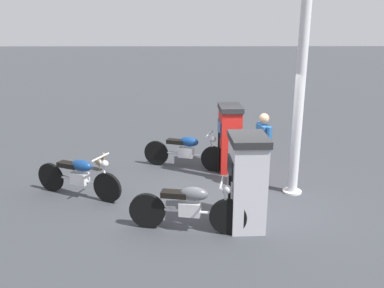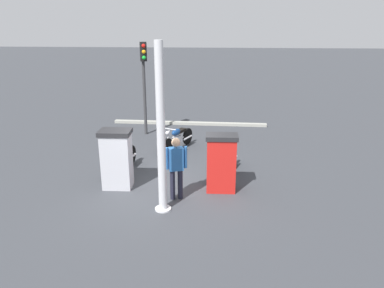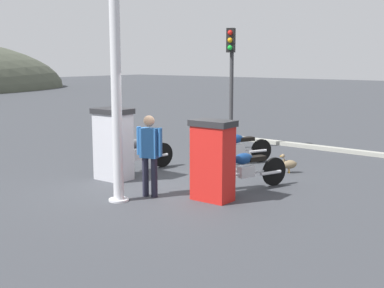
# 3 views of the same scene
# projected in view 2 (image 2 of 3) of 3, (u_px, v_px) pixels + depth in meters

# --- Properties ---
(ground_plane) EXTENTS (120.00, 120.00, 0.00)m
(ground_plane) POSITION_uv_depth(u_px,v_px,m) (170.00, 187.00, 10.21)
(ground_plane) COLOR #383A3F
(fuel_pump_near) EXTENTS (0.58, 0.86, 1.60)m
(fuel_pump_near) POSITION_uv_depth(u_px,v_px,m) (221.00, 163.00, 9.77)
(fuel_pump_near) COLOR red
(fuel_pump_near) RESTS_ON ground
(fuel_pump_far) EXTENTS (0.67, 0.87, 1.65)m
(fuel_pump_far) POSITION_uv_depth(u_px,v_px,m) (117.00, 159.00, 9.97)
(fuel_pump_far) COLOR silver
(fuel_pump_far) RESTS_ON ground
(motorcycle_near_pump) EXTENTS (2.03, 0.88, 0.95)m
(motorcycle_near_pump) POSITION_uv_depth(u_px,v_px,m) (225.00, 160.00, 10.87)
(motorcycle_near_pump) COLOR black
(motorcycle_near_pump) RESTS_ON ground
(motorcycle_far_pump) EXTENTS (2.02, 0.68, 0.96)m
(motorcycle_far_pump) POSITION_uv_depth(u_px,v_px,m) (121.00, 159.00, 11.06)
(motorcycle_far_pump) COLOR black
(motorcycle_far_pump) RESTS_ON ground
(motorcycle_extra) EXTENTS (1.90, 0.97, 0.95)m
(motorcycle_extra) POSITION_uv_depth(u_px,v_px,m) (178.00, 138.00, 13.06)
(motorcycle_extra) COLOR black
(motorcycle_extra) RESTS_ON ground
(attendant_person) EXTENTS (0.29, 0.57, 1.66)m
(attendant_person) POSITION_uv_depth(u_px,v_px,m) (176.00, 165.00, 9.25)
(attendant_person) COLOR #1E1E2D
(attendant_person) RESTS_ON ground
(wandering_duck) EXTENTS (0.42, 0.40, 0.48)m
(wandering_duck) POSITION_uv_depth(u_px,v_px,m) (221.00, 146.00, 12.92)
(wandering_duck) COLOR #847051
(wandering_duck) RESTS_ON ground
(roadside_traffic_light) EXTENTS (0.40, 0.29, 3.69)m
(roadside_traffic_light) POSITION_uv_depth(u_px,v_px,m) (144.00, 73.00, 14.24)
(roadside_traffic_light) COLOR #38383A
(roadside_traffic_light) RESTS_ON ground
(canopy_support_pole) EXTENTS (0.40, 0.40, 4.04)m
(canopy_support_pole) POSITION_uv_depth(u_px,v_px,m) (161.00, 134.00, 8.37)
(canopy_support_pole) COLOR silver
(canopy_support_pole) RESTS_ON ground
(road_edge_kerb) EXTENTS (0.37, 6.88, 0.12)m
(road_edge_kerb) POSITION_uv_depth(u_px,v_px,m) (190.00, 123.00, 16.47)
(road_edge_kerb) COLOR #9E9E93
(road_edge_kerb) RESTS_ON ground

